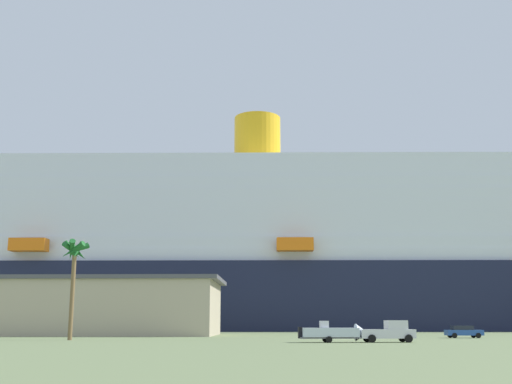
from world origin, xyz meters
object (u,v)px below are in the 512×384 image
object	(u,v)px
small_boat_on_trailer	(336,333)
parked_car_blue_suv	(463,331)
cruise_ship	(410,261)
pickup_truck	(389,332)
palm_tree	(74,258)

from	to	relation	value
small_boat_on_trailer	parked_car_blue_suv	world-z (taller)	small_boat_on_trailer
cruise_ship	small_boat_on_trailer	distance (m)	95.09
pickup_truck	parked_car_blue_suv	size ratio (longest dim) A/B	1.23
cruise_ship	parked_car_blue_suv	world-z (taller)	cruise_ship
cruise_ship	parked_car_blue_suv	xyz separation A→B (m)	(-11.08, -70.21, -15.74)
small_boat_on_trailer	parked_car_blue_suv	xyz separation A→B (m)	(19.04, 18.63, -0.13)
parked_car_blue_suv	small_boat_on_trailer	bearing A→B (deg)	-135.62
palm_tree	parked_car_blue_suv	distance (m)	50.15
pickup_truck	cruise_ship	bearing A→B (deg)	74.40
palm_tree	small_boat_on_trailer	bearing A→B (deg)	-16.87
cruise_ship	palm_tree	world-z (taller)	cruise_ship
small_boat_on_trailer	palm_tree	distance (m)	31.87
pickup_truck	small_boat_on_trailer	size ratio (longest dim) A/B	0.72
small_boat_on_trailer	cruise_ship	bearing A→B (deg)	71.28
pickup_truck	palm_tree	xyz separation A→B (m)	(-34.83, 8.55, 8.32)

